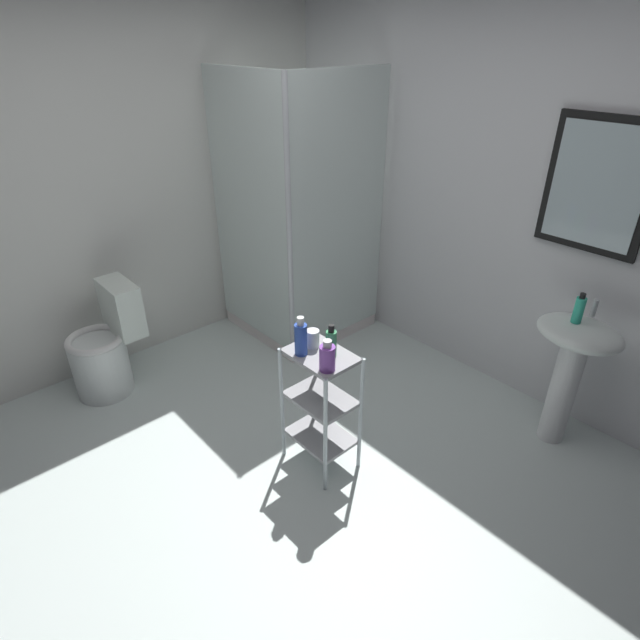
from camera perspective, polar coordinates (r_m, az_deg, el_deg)
name	(u,v)px	position (r m, az deg, el deg)	size (l,w,h in m)	color
ground_plane	(275,488)	(2.98, -5.03, -18.19)	(4.20, 4.20, 0.02)	silver
wall_back	(497,199)	(3.54, 19.13, 12.63)	(4.20, 0.14, 2.50)	silver
wall_left	(97,193)	(3.80, -23.60, 12.84)	(0.10, 4.20, 2.50)	silver
shower_stall	(298,279)	(4.09, -2.46, 4.54)	(0.92, 0.92, 2.00)	white
pedestal_sink	(572,358)	(3.23, 26.30, -3.84)	(0.46, 0.37, 0.81)	white
sink_faucet	(594,308)	(3.20, 28.28, 1.21)	(0.03, 0.03, 0.10)	silver
toilet	(106,349)	(3.75, -22.76, -3.03)	(0.37, 0.49, 0.76)	white
storage_cart	(321,400)	(2.82, 0.08, -8.97)	(0.38, 0.28, 0.74)	silver
hand_soap_bottle	(579,310)	(3.07, 26.92, 1.05)	(0.05, 0.05, 0.17)	#2DBC99
shampoo_bottle_blue	(301,338)	(2.59, -2.15, -2.06)	(0.07, 0.07, 0.22)	#274AB2
body_wash_bottle_green	(331,343)	(2.58, 1.25, -2.57)	(0.06, 0.06, 0.18)	#388F5A
conditioner_bottle_purple	(327,357)	(2.48, 0.82, -4.18)	(0.08, 0.08, 0.17)	purple
rinse_cup	(313,338)	(2.67, -0.81, -2.08)	(0.07, 0.07, 0.10)	silver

